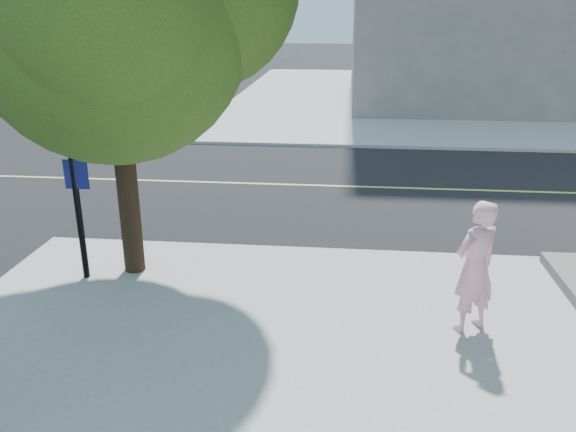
# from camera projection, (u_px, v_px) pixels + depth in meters

# --- Properties ---
(ground) EXTENTS (140.00, 140.00, 0.00)m
(ground) POSITION_uv_depth(u_px,v_px,m) (102.00, 245.00, 11.59)
(ground) COLOR black
(ground) RESTS_ON ground
(road_ew) EXTENTS (140.00, 9.00, 0.01)m
(road_ew) POSITION_uv_depth(u_px,v_px,m) (168.00, 181.00, 15.80)
(road_ew) COLOR black
(road_ew) RESTS_ON ground
(sidewalk_ne) EXTENTS (29.00, 25.00, 0.12)m
(sidewalk_ne) POSITION_uv_depth(u_px,v_px,m) (514.00, 97.00, 30.39)
(sidewalk_ne) COLOR #A3A3A3
(sidewalk_ne) RESTS_ON ground
(man_on_phone) EXTENTS (0.84, 0.77, 1.94)m
(man_on_phone) POSITION_uv_depth(u_px,v_px,m) (475.00, 267.00, 8.02)
(man_on_phone) COLOR #EBA9B7
(man_on_phone) RESTS_ON sidewalk_se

